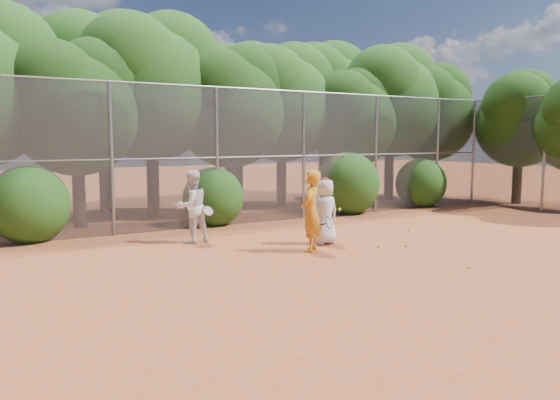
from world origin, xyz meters
TOP-DOWN VIEW (x-y plane):
  - ground at (0.00, 0.00)m, footprint 80.00×80.00m
  - fence_back at (-0.12, 6.00)m, footprint 20.05×0.09m
  - fence_side at (10.00, 3.00)m, footprint 0.09×6.09m
  - tree_2 at (-4.45, 7.83)m, footprint 3.99×3.47m
  - tree_3 at (-1.94, 8.84)m, footprint 4.89×4.26m
  - tree_4 at (0.55, 8.24)m, footprint 4.19×3.64m
  - tree_5 at (3.06, 9.04)m, footprint 4.51×3.92m
  - tree_6 at (5.55, 8.03)m, footprint 3.86×3.36m
  - tree_7 at (8.06, 8.64)m, footprint 4.77×4.14m
  - tree_8 at (10.05, 8.34)m, footprint 4.25×3.70m
  - tree_10 at (-2.93, 11.05)m, footprint 5.15×4.48m
  - tree_11 at (2.06, 10.64)m, footprint 4.64×4.03m
  - tree_12 at (6.56, 11.24)m, footprint 5.02×4.37m
  - tree_13 at (11.45, 5.03)m, footprint 3.86×3.36m
  - bush_0 at (-6.00, 6.30)m, footprint 2.00×2.00m
  - bush_1 at (-1.00, 6.30)m, footprint 1.80×1.80m
  - bush_2 at (4.00, 6.30)m, footprint 2.20×2.20m
  - bush_3 at (7.50, 6.30)m, footprint 1.90×1.90m
  - player_yellow at (-0.73, 1.60)m, footprint 0.90×0.78m
  - player_teen at (0.05, 2.14)m, footprint 0.79×0.52m
  - player_white at (-2.62, 3.99)m, footprint 0.99×0.85m
  - ball_0 at (1.47, 0.85)m, footprint 0.07×0.07m
  - ball_1 at (3.16, 2.48)m, footprint 0.07×0.07m
  - ball_2 at (0.97, -1.40)m, footprint 0.07×0.07m
  - ball_3 at (0.83, 1.09)m, footprint 0.07×0.07m
  - ball_4 at (2.29, 4.48)m, footprint 0.07×0.07m

SIDE VIEW (x-z plane):
  - ground at x=0.00m, z-range 0.00..0.00m
  - ball_0 at x=1.47m, z-range 0.00..0.07m
  - ball_1 at x=3.16m, z-range 0.00..0.07m
  - ball_2 at x=0.97m, z-range 0.00..0.07m
  - ball_3 at x=0.83m, z-range 0.00..0.07m
  - ball_4 at x=2.29m, z-range 0.00..0.07m
  - player_teen at x=0.05m, z-range -0.01..1.61m
  - player_white at x=-2.62m, z-range 0.00..1.78m
  - bush_1 at x=-1.00m, z-range 0.00..1.80m
  - player_yellow at x=-0.73m, z-range 0.00..1.84m
  - bush_3 at x=7.50m, z-range 0.00..1.90m
  - bush_0 at x=-6.00m, z-range 0.00..2.00m
  - bush_2 at x=4.00m, z-range 0.00..2.20m
  - fence_side at x=10.00m, z-range 0.04..4.06m
  - fence_back at x=-0.12m, z-range 0.04..4.06m
  - tree_6 at x=5.55m, z-range 0.82..6.11m
  - tree_13 at x=11.45m, z-range 0.82..6.11m
  - tree_2 at x=-4.45m, z-range 0.85..6.32m
  - tree_4 at x=0.55m, z-range 0.89..6.62m
  - tree_8 at x=10.05m, z-range 0.91..6.73m
  - tree_5 at x=3.06m, z-range 0.96..7.13m
  - tree_11 at x=2.06m, z-range 0.99..7.34m
  - tree_7 at x=8.06m, z-range 1.02..7.54m
  - tree_3 at x=-1.94m, z-range 1.04..7.75m
  - tree_12 at x=6.56m, z-range 1.07..7.95m
  - tree_10 at x=-2.93m, z-range 1.10..8.16m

